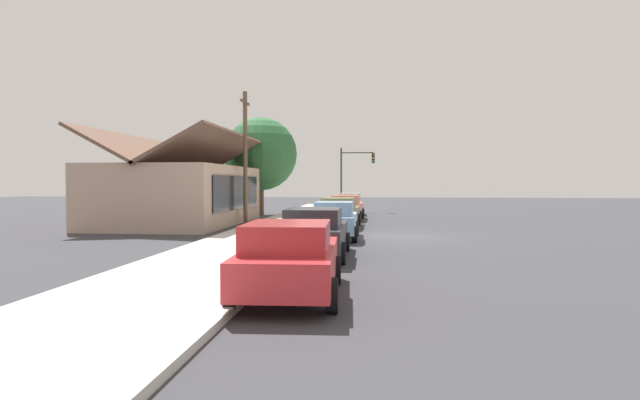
{
  "coord_description": "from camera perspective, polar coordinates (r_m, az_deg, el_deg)",
  "views": [
    {
      "loc": [
        -23.46,
        1.02,
        2.41
      ],
      "look_at": [
        2.05,
        3.59,
        1.53
      ],
      "focal_mm": 29.52,
      "sensor_mm": 36.0,
      "label": 1
    }
  ],
  "objects": [
    {
      "name": "shade_tree",
      "position": [
        38.38,
        -6.45,
        4.96
      ],
      "size": [
        5.28,
        5.28,
        7.09
      ],
      "color": "brown",
      "rests_on": "ground"
    },
    {
      "name": "sidewalk_curb",
      "position": [
        24.01,
        -5.28,
        -3.62
      ],
      "size": [
        60.0,
        4.2,
        0.16
      ],
      "primitive_type": "cube",
      "color": "beige",
      "rests_on": "ground"
    },
    {
      "name": "fire_hydrant_red",
      "position": [
        31.67,
        -0.02,
        -1.51
      ],
      "size": [
        0.22,
        0.22,
        0.71
      ],
      "color": "red",
      "rests_on": "sidewalk_curb"
    },
    {
      "name": "ground_plane",
      "position": [
        23.6,
        8.22,
        -3.92
      ],
      "size": [
        120.0,
        120.0,
        0.0
      ],
      "primitive_type": "plane",
      "color": "#38383D"
    },
    {
      "name": "traffic_light_main",
      "position": [
        42.9,
        3.73,
        3.4
      ],
      "size": [
        0.37,
        2.79,
        5.2
      ],
      "color": "#383833",
      "rests_on": "ground"
    },
    {
      "name": "car_coral",
      "position": [
        33.35,
        2.89,
        -0.79
      ],
      "size": [
        4.66,
        2.19,
        1.59
      ],
      "rotation": [
        0.0,
        0.0,
        -0.04
      ],
      "color": "#EA8C75",
      "rests_on": "ground"
    },
    {
      "name": "car_cherry",
      "position": [
        11.04,
        -3.31,
        -6.34
      ],
      "size": [
        4.59,
        2.22,
        1.59
      ],
      "rotation": [
        0.0,
        0.0,
        0.04
      ],
      "color": "red",
      "rests_on": "ground"
    },
    {
      "name": "car_silver",
      "position": [
        39.28,
        3.2,
        -0.37
      ],
      "size": [
        4.89,
        2.17,
        1.59
      ],
      "rotation": [
        0.0,
        0.0,
        0.05
      ],
      "color": "silver",
      "rests_on": "ground"
    },
    {
      "name": "utility_pole_wooden",
      "position": [
        30.06,
        -8.11,
        4.83
      ],
      "size": [
        1.8,
        0.24,
        7.5
      ],
      "color": "brown",
      "rests_on": "ground"
    },
    {
      "name": "car_olive",
      "position": [
        27.71,
        2.13,
        -1.34
      ],
      "size": [
        4.91,
        2.16,
        1.59
      ],
      "rotation": [
        0.0,
        0.0,
        -0.05
      ],
      "color": "olive",
      "rests_on": "ground"
    },
    {
      "name": "car_charcoal",
      "position": [
        16.79,
        -0.53,
        -3.48
      ],
      "size": [
        4.77,
        2.09,
        1.59
      ],
      "rotation": [
        0.0,
        0.0,
        0.01
      ],
      "color": "#2D3035",
      "rests_on": "ground"
    },
    {
      "name": "car_skyblue",
      "position": [
        22.2,
        1.63,
        -2.17
      ],
      "size": [
        4.39,
        1.97,
        1.59
      ],
      "rotation": [
        0.0,
        0.0,
        0.01
      ],
      "color": "#8CB7E0",
      "rests_on": "ground"
    },
    {
      "name": "storefront_building",
      "position": [
        31.12,
        -14.88,
        0.78
      ],
      "size": [
        12.36,
        6.94,
        5.21
      ],
      "color": "tan",
      "rests_on": "ground"
    }
  ]
}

